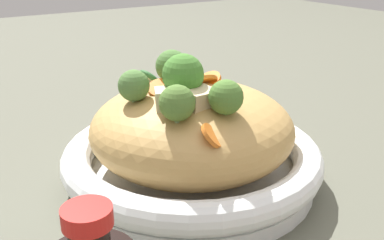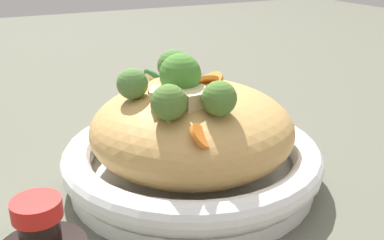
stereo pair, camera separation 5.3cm
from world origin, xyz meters
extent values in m
plane|color=#575849|center=(0.00, 0.00, 0.00)|extent=(3.00, 3.00, 0.00)
cylinder|color=white|center=(0.00, 0.00, 0.01)|extent=(0.29, 0.29, 0.02)
torus|color=white|center=(0.00, 0.00, 0.04)|extent=(0.31, 0.31, 0.04)
ellipsoid|color=tan|center=(0.00, 0.00, 0.07)|extent=(0.24, 0.24, 0.10)
torus|color=tan|center=(-0.02, 0.01, 0.09)|extent=(0.07, 0.07, 0.02)
torus|color=tan|center=(0.02, 0.02, 0.11)|extent=(0.05, 0.05, 0.02)
torus|color=tan|center=(0.02, 0.02, 0.09)|extent=(0.07, 0.07, 0.01)
cone|color=#9AB57B|center=(0.01, -0.03, 0.12)|extent=(0.03, 0.03, 0.02)
sphere|color=#4C7839|center=(0.01, -0.03, 0.14)|extent=(0.05, 0.05, 0.04)
cone|color=#99BC76|center=(0.01, 0.07, 0.11)|extent=(0.02, 0.02, 0.01)
sphere|color=#4F7A32|center=(0.01, 0.07, 0.13)|extent=(0.04, 0.04, 0.04)
cone|color=#97B676|center=(0.02, 0.02, 0.12)|extent=(0.03, 0.03, 0.02)
sphere|color=#468031|center=(0.02, 0.02, 0.14)|extent=(0.06, 0.06, 0.05)
cone|color=#97BC71|center=(0.07, -0.01, 0.11)|extent=(0.02, 0.02, 0.02)
sphere|color=#517B3C|center=(0.07, -0.01, 0.13)|extent=(0.05, 0.05, 0.03)
cone|color=#A4BE79|center=(0.05, 0.06, 0.11)|extent=(0.02, 0.02, 0.02)
sphere|color=#517732|center=(0.05, 0.06, 0.13)|extent=(0.04, 0.04, 0.04)
cylinder|color=orange|center=(-0.02, -0.01, 0.12)|extent=(0.03, 0.03, 0.02)
cylinder|color=orange|center=(0.03, -0.01, 0.12)|extent=(0.04, 0.04, 0.02)
cylinder|color=orange|center=(-0.03, -0.01, 0.12)|extent=(0.03, 0.03, 0.02)
cylinder|color=orange|center=(-0.02, -0.04, 0.12)|extent=(0.03, 0.03, 0.02)
cylinder|color=orange|center=(0.04, 0.09, 0.10)|extent=(0.03, 0.03, 0.02)
cylinder|color=beige|center=(-0.01, -0.04, 0.12)|extent=(0.04, 0.04, 0.02)
torus|color=#3A6533|center=(-0.01, -0.04, 0.12)|extent=(0.05, 0.05, 0.02)
cylinder|color=beige|center=(0.02, -0.07, 0.11)|extent=(0.03, 0.03, 0.03)
torus|color=#2C602C|center=(0.02, -0.07, 0.11)|extent=(0.03, 0.04, 0.03)
cylinder|color=beige|center=(-0.03, -0.08, 0.11)|extent=(0.04, 0.03, 0.03)
torus|color=#376535|center=(-0.03, -0.08, 0.11)|extent=(0.04, 0.04, 0.03)
cube|color=beige|center=(0.05, 0.03, 0.12)|extent=(0.03, 0.03, 0.02)
cube|color=beige|center=(0.02, 0.04, 0.12)|extent=(0.03, 0.03, 0.02)
cylinder|color=black|center=(0.20, 0.21, 0.12)|extent=(0.02, 0.02, 0.02)
cylinder|color=red|center=(0.20, 0.21, 0.13)|extent=(0.03, 0.03, 0.01)
camera|label=1|loc=(0.27, 0.41, 0.27)|focal=42.22mm
camera|label=2|loc=(0.22, 0.44, 0.27)|focal=42.22mm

